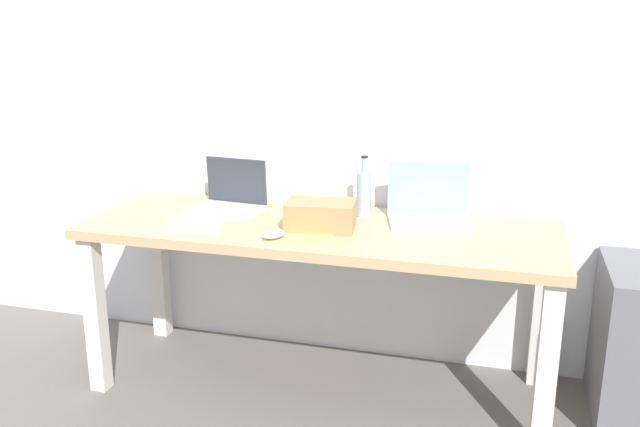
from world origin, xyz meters
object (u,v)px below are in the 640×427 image
at_px(laptop_right, 430,209).
at_px(computer_mouse, 274,234).
at_px(desk, 320,247).
at_px(laptop_left, 230,199).
at_px(cardboard_box, 321,215).
at_px(beer_bottle, 364,193).

bearing_deg(laptop_right, computer_mouse, -144.38).
bearing_deg(computer_mouse, desk, 94.08).
xyz_separation_m(laptop_left, computer_mouse, (0.32, -0.33, -0.03)).
distance_m(computer_mouse, cardboard_box, 0.23).
xyz_separation_m(desk, computer_mouse, (-0.12, -0.21, 0.11)).
xyz_separation_m(computer_mouse, cardboard_box, (0.14, 0.17, 0.04)).
relative_size(laptop_left, laptop_right, 0.80).
bearing_deg(laptop_left, laptop_right, 3.88).
bearing_deg(computer_mouse, laptop_left, 168.07).
height_order(laptop_left, computer_mouse, laptop_left).
height_order(beer_bottle, computer_mouse, beer_bottle).
relative_size(desk, beer_bottle, 7.35).
distance_m(laptop_left, cardboard_box, 0.48).
height_order(desk, beer_bottle, beer_bottle).
xyz_separation_m(desk, laptop_right, (0.42, 0.18, 0.15)).
bearing_deg(beer_bottle, computer_mouse, -124.48).
relative_size(laptop_right, computer_mouse, 3.84).
distance_m(laptop_right, beer_bottle, 0.28).
distance_m(beer_bottle, cardboard_box, 0.26).
distance_m(desk, beer_bottle, 0.30).
bearing_deg(cardboard_box, computer_mouse, -128.66).
xyz_separation_m(desk, laptop_left, (-0.44, 0.12, 0.14)).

